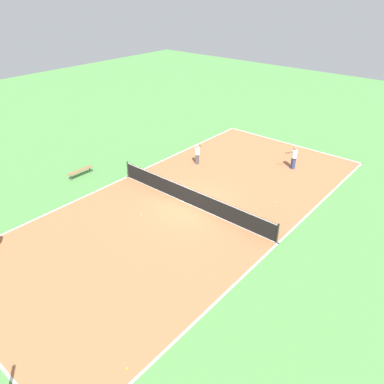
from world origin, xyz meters
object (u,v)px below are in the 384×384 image
object	(u,v)px
player_near_white	(294,156)
tennis_ball_midcourt	(141,215)
tennis_ball_near_net	(127,369)
tennis_ball_far_baseline	(291,148)
bench	(80,171)
tennis_net	(192,197)
player_far_white	(197,153)
tennis_ball_right_alley	(276,203)

from	to	relation	value
player_near_white	tennis_ball_midcourt	world-z (taller)	player_near_white
tennis_ball_near_net	tennis_ball_far_baseline	xyz separation A→B (m)	(4.73, -21.12, 0.00)
tennis_ball_midcourt	player_near_white	bearing A→B (deg)	-108.69
bench	tennis_ball_near_net	distance (m)	15.32
player_near_white	tennis_ball_far_baseline	xyz separation A→B (m)	(1.78, -3.32, -0.92)
tennis_ball_far_baseline	tennis_ball_near_net	bearing A→B (deg)	102.63
tennis_net	player_far_white	distance (m)	5.70
tennis_ball_midcourt	tennis_ball_far_baseline	size ratio (longest dim) A/B	1.00
bench	player_far_white	bearing A→B (deg)	144.05
player_far_white	tennis_ball_right_alley	bearing A→B (deg)	-124.86
tennis_net	tennis_ball_near_net	world-z (taller)	tennis_net
tennis_ball_near_net	bench	bearing A→B (deg)	-29.63
tennis_ball_near_net	player_far_white	bearing A→B (deg)	-58.82
player_far_white	tennis_ball_midcourt	world-z (taller)	player_far_white
player_near_white	player_far_white	bearing A→B (deg)	-28.48
tennis_ball_near_net	tennis_ball_far_baseline	bearing A→B (deg)	-77.37
player_far_white	tennis_ball_midcourt	bearing A→B (deg)	169.29
player_near_white	tennis_ball_right_alley	world-z (taller)	player_near_white
tennis_net	tennis_ball_midcourt	size ratio (longest dim) A/B	164.99
player_far_white	player_near_white	size ratio (longest dim) A/B	0.87
tennis_ball_right_alley	tennis_ball_far_baseline	xyz separation A→B (m)	(3.23, -8.17, 0.00)
bench	player_near_white	size ratio (longest dim) A/B	1.09
player_far_white	player_near_white	distance (m)	6.70
player_near_white	tennis_ball_near_net	xyz separation A→B (m)	(-2.95, 17.81, -0.92)
player_far_white	tennis_ball_far_baseline	size ratio (longest dim) A/B	21.35
bench	tennis_ball_far_baseline	bearing A→B (deg)	147.64
tennis_ball_right_alley	player_near_white	bearing A→B (deg)	-73.34
tennis_ball_far_baseline	bench	bearing A→B (deg)	57.64
player_near_white	tennis_ball_midcourt	bearing A→B (deg)	9.63
bench	tennis_ball_right_alley	size ratio (longest dim) A/B	26.66
player_near_white	tennis_ball_near_net	distance (m)	18.07
tennis_net	tennis_ball_far_baseline	bearing A→B (deg)	-92.22
tennis_net	player_near_white	size ratio (longest dim) A/B	6.72
tennis_net	tennis_ball_far_baseline	size ratio (longest dim) A/B	164.99
player_far_white	tennis_ball_near_net	distance (m)	16.55
tennis_ball_midcourt	tennis_ball_far_baseline	distance (m)	14.39
bench	tennis_ball_right_alley	world-z (taller)	bench
bench	tennis_ball_midcourt	distance (m)	6.71
player_near_white	tennis_ball_far_baseline	distance (m)	3.87
tennis_ball_near_net	player_near_white	bearing A→B (deg)	-80.58
bench	player_near_white	distance (m)	14.58
player_near_white	tennis_ball_midcourt	size ratio (longest dim) A/B	24.57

